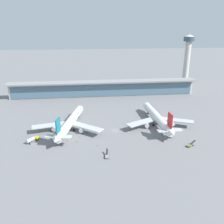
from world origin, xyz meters
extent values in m
plane|color=slate|center=(0.00, 0.00, 0.00)|extent=(1200.00, 1200.00, 0.00)
cylinder|color=white|center=(-29.33, 5.57, 5.25)|extent=(17.47, 52.35, 5.54)
cone|color=white|center=(-22.78, 33.26, 5.25)|extent=(6.43, 6.10, 5.42)
cone|color=white|center=(-35.82, -21.86, 5.80)|extent=(6.25, 7.07, 4.98)
cube|color=black|center=(-23.51, 30.18, 6.22)|extent=(4.57, 3.18, 0.67)
cube|color=#B7BABF|center=(-42.05, 3.63, 4.28)|extent=(24.62, 11.20, 0.67)
cube|color=#B7BABF|center=(-18.83, -1.87, 4.28)|extent=(22.33, 19.84, 0.67)
cylinder|color=silver|center=(-39.39, 2.42, 2.37)|extent=(3.89, 4.60, 3.05)
cylinder|color=silver|center=(-21.74, -1.75, 2.37)|extent=(3.89, 4.60, 3.05)
cube|color=#0F6B7A|center=(-34.71, -17.19, 12.31)|extent=(2.19, 6.65, 8.59)
cube|color=#B7BABF|center=(-34.93, -18.11, 6.08)|extent=(15.83, 7.60, 0.48)
cylinder|color=black|center=(-32.96, 3.48, 0.67)|extent=(1.42, 1.56, 1.34)
cylinder|color=black|center=(-27.02, 2.08, 0.67)|extent=(1.42, 1.56, 1.34)
cylinder|color=black|center=(-24.50, 26.00, 0.67)|extent=(1.42, 1.56, 1.34)
cylinder|color=white|center=(30.96, 6.95, 5.25)|extent=(6.82, 52.61, 5.54)
cone|color=white|center=(30.26, 35.40, 5.25)|extent=(5.54, 5.11, 5.42)
cone|color=white|center=(31.65, -21.22, 5.80)|extent=(5.13, 6.21, 4.98)
cube|color=black|center=(30.34, 32.24, 6.22)|extent=(4.21, 2.39, 0.67)
cube|color=#B7BABF|center=(19.15, 1.85, 4.28)|extent=(23.99, 16.40, 0.67)
cube|color=#B7BABF|center=(43.00, 2.43, 4.28)|extent=(24.24, 15.49, 0.67)
cylinder|color=silver|center=(22.03, 1.36, 2.37)|extent=(3.15, 4.08, 3.05)
cylinder|color=silver|center=(40.15, 1.80, 2.37)|extent=(3.15, 4.08, 3.05)
cube|color=red|center=(31.53, -16.42, 12.31)|extent=(0.83, 6.69, 8.59)
cube|color=#B7BABF|center=(31.55, -17.37, 6.08)|extent=(15.37, 4.57, 0.48)
cylinder|color=black|center=(27.98, 4.02, 0.67)|extent=(1.18, 1.36, 1.34)
cylinder|color=black|center=(34.08, 4.17, 0.67)|extent=(1.18, 1.36, 1.34)
cylinder|color=black|center=(30.45, 27.94, 0.67)|extent=(1.18, 1.36, 1.34)
cube|color=yellow|center=(-49.31, -8.24, 1.20)|extent=(3.12, 3.04, 1.50)
cylinder|color=silver|center=(-52.18, -12.09, 1.90)|extent=(5.03, 5.75, 2.10)
cylinder|color=black|center=(-50.77, -8.34, 0.45)|extent=(0.76, 0.89, 0.90)
cylinder|color=black|center=(-49.00, -9.66, 0.45)|extent=(0.76, 0.89, 0.90)
cylinder|color=black|center=(-54.17, -12.92, 0.45)|extent=(0.76, 0.89, 0.90)
cylinder|color=black|center=(-52.40, -14.23, 0.45)|extent=(0.76, 0.89, 0.90)
cube|color=#234C9E|center=(33.92, -5.58, 0.75)|extent=(4.21, 4.97, 0.60)
cube|color=black|center=(32.54, -3.58, 1.84)|extent=(2.99, 3.76, 1.72)
cylinder|color=black|center=(32.28, -4.67, 0.45)|extent=(0.74, 0.90, 0.90)
cylinder|color=black|center=(33.65, -3.72, 0.45)|extent=(0.74, 0.90, 0.90)
cylinder|color=black|center=(34.20, -7.43, 0.45)|extent=(0.74, 0.90, 0.90)
cylinder|color=black|center=(35.56, -6.49, 0.45)|extent=(0.74, 0.90, 0.90)
cube|color=gray|center=(-8.43, -33.73, 0.75)|extent=(2.32, 4.97, 0.60)
cube|color=black|center=(-8.17, -31.31, 1.84)|extent=(1.33, 4.03, 1.72)
cylinder|color=black|center=(-9.07, -31.96, 0.45)|extent=(0.38, 0.93, 0.90)
cylinder|color=black|center=(-7.42, -32.15, 0.45)|extent=(0.38, 0.93, 0.90)
cylinder|color=black|center=(-9.44, -35.30, 0.45)|extent=(0.38, 0.93, 0.90)
cylinder|color=black|center=(-7.79, -35.49, 0.45)|extent=(0.38, 0.93, 0.90)
cube|color=olive|center=(40.52, -27.41, 0.75)|extent=(5.09, 3.79, 0.60)
cube|color=black|center=(42.68, -26.30, 1.84)|extent=(3.93, 2.61, 1.72)
cylinder|color=black|center=(41.64, -25.90, 0.45)|extent=(0.93, 0.66, 0.90)
cylinder|color=black|center=(42.40, -27.38, 0.45)|extent=(0.93, 0.66, 0.90)
cylinder|color=black|center=(38.65, -27.44, 0.45)|extent=(0.93, 0.66, 0.90)
cylinder|color=black|center=(39.41, -28.91, 0.45)|extent=(0.93, 0.66, 0.90)
cube|color=beige|center=(0.00, 84.65, 7.00)|extent=(180.25, 8.00, 14.00)
cube|color=slate|center=(0.00, 80.35, 6.30)|extent=(176.65, 0.50, 11.20)
cube|color=gray|center=(0.00, 82.65, 14.60)|extent=(183.86, 12.80, 1.20)
cylinder|color=beige|center=(98.21, 117.80, 24.94)|extent=(6.40, 6.40, 49.87)
cylinder|color=#384C5B|center=(98.21, 117.80, 52.37)|extent=(12.00, 12.00, 5.00)
cone|color=beige|center=(98.21, 117.80, 56.07)|extent=(10.20, 10.20, 2.40)
cylinder|color=#99999E|center=(98.21, 117.80, 59.77)|extent=(0.36, 0.36, 5.00)
cone|color=orange|center=(-30.41, -13.08, 0.35)|extent=(0.44, 0.44, 0.70)
cube|color=black|center=(-30.41, -13.08, 0.02)|extent=(0.62, 0.62, 0.04)
cone|color=orange|center=(-25.03, -14.09, 0.35)|extent=(0.44, 0.44, 0.70)
cube|color=black|center=(-25.03, -14.09, 0.02)|extent=(0.62, 0.62, 0.04)
cone|color=orange|center=(-12.74, -20.61, 0.35)|extent=(0.44, 0.44, 0.70)
cube|color=black|center=(-12.74, -20.61, 0.02)|extent=(0.62, 0.62, 0.04)
camera|label=1|loc=(-18.72, -143.38, 65.59)|focal=37.91mm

